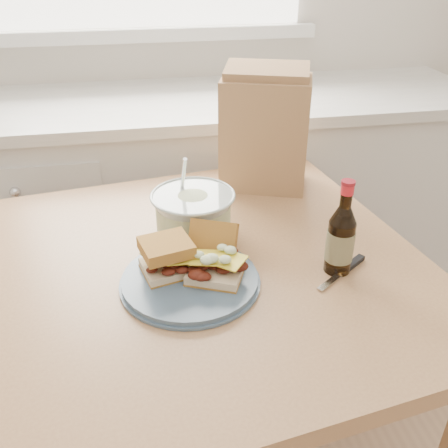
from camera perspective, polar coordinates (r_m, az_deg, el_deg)
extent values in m
cube|color=silver|center=(2.11, -6.46, 1.21)|extent=(2.40, 0.60, 0.90)
cube|color=silver|center=(1.93, -7.27, 13.49)|extent=(2.50, 0.64, 0.04)
cube|color=tan|center=(1.17, -1.68, -5.09)|extent=(1.11, 1.11, 0.04)
cube|color=tan|center=(1.74, -20.05, -10.59)|extent=(0.07, 0.07, 0.77)
cube|color=tan|center=(1.87, 7.28, -5.45)|extent=(0.07, 0.07, 0.77)
cylinder|color=#455B70|center=(1.08, -3.90, -6.42)|extent=(0.29, 0.29, 0.02)
cube|color=beige|center=(1.09, -6.46, -4.98)|extent=(0.12, 0.12, 0.02)
cube|color=yellow|center=(1.07, -6.56, -3.57)|extent=(0.07, 0.07, 0.00)
cube|color=#AD742D|center=(1.06, -6.62, -2.64)|extent=(0.12, 0.12, 0.03)
cube|color=beige|center=(1.07, -0.97, -5.50)|extent=(0.14, 0.14, 0.02)
cube|color=yellow|center=(1.05, -0.99, -3.95)|extent=(0.09, 0.09, 0.00)
cube|color=#AD742D|center=(1.11, -1.33, -2.09)|extent=(0.13, 0.11, 0.10)
cone|color=silver|center=(1.24, -3.52, 1.12)|extent=(0.20, 0.20, 0.11)
cylinder|color=beige|center=(1.24, -3.51, 0.93)|extent=(0.19, 0.19, 0.07)
torus|color=silver|center=(1.22, -3.60, 3.29)|extent=(0.21, 0.21, 0.01)
cylinder|color=silver|center=(1.23, -4.71, 5.22)|extent=(0.02, 0.09, 0.14)
cylinder|color=black|center=(1.12, 13.06, -2.55)|extent=(0.06, 0.06, 0.12)
cone|color=black|center=(1.08, 13.55, 1.04)|extent=(0.06, 0.06, 0.04)
cylinder|color=black|center=(1.06, 13.84, 3.16)|extent=(0.02, 0.02, 0.05)
cylinder|color=red|center=(1.06, 13.93, 3.87)|extent=(0.03, 0.03, 0.02)
cylinder|color=maroon|center=(1.05, 14.03, 4.61)|extent=(0.03, 0.03, 0.01)
cylinder|color=#2E391C|center=(1.12, 13.09, -2.35)|extent=(0.06, 0.06, 0.07)
cube|color=silver|center=(1.12, 12.57, -6.05)|extent=(0.10, 0.08, 0.00)
cube|color=black|center=(1.18, 14.63, -4.30)|extent=(0.06, 0.05, 0.01)
cube|color=#A97652|center=(1.46, 4.65, 10.27)|extent=(0.28, 0.23, 0.32)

